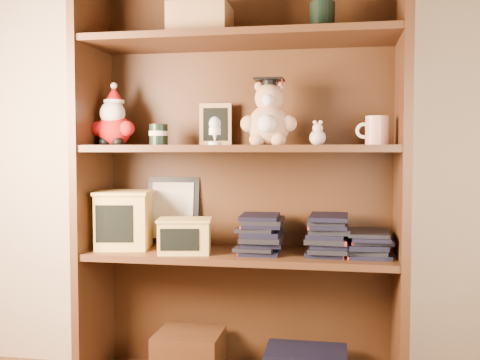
# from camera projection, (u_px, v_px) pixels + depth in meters

# --- Properties ---
(bookcase) EXTENTS (1.20, 0.35, 1.60)m
(bookcase) POSITION_uv_depth(u_px,v_px,m) (242.00, 190.00, 2.15)
(bookcase) COLOR #462814
(bookcase) RESTS_ON ground
(shelf_lower) EXTENTS (1.14, 0.33, 0.02)m
(shelf_lower) POSITION_uv_depth(u_px,v_px,m) (240.00, 255.00, 2.11)
(shelf_lower) COLOR #462814
(shelf_lower) RESTS_ON ground
(shelf_upper) EXTENTS (1.14, 0.33, 0.02)m
(shelf_upper) POSITION_uv_depth(u_px,v_px,m) (240.00, 149.00, 2.09)
(shelf_upper) COLOR #462814
(shelf_upper) RESTS_ON ground
(santa_plush) EXTENTS (0.18, 0.13, 0.25)m
(santa_plush) POSITION_uv_depth(u_px,v_px,m) (114.00, 122.00, 2.17)
(santa_plush) COLOR #A50F0F
(santa_plush) RESTS_ON shelf_upper
(teachers_tin) EXTENTS (0.07, 0.07, 0.08)m
(teachers_tin) POSITION_uv_depth(u_px,v_px,m) (159.00, 135.00, 2.14)
(teachers_tin) COLOR black
(teachers_tin) RESTS_ON shelf_upper
(chalkboard_plaque) EXTENTS (0.13, 0.07, 0.17)m
(chalkboard_plaque) POSITION_uv_depth(u_px,v_px,m) (216.00, 125.00, 2.22)
(chalkboard_plaque) COLOR #9E7547
(chalkboard_plaque) RESTS_ON shelf_upper
(egg_cup) EXTENTS (0.05, 0.05, 0.10)m
(egg_cup) POSITION_uv_depth(u_px,v_px,m) (215.00, 130.00, 2.03)
(egg_cup) COLOR white
(egg_cup) RESTS_ON shelf_upper
(grad_teddy_bear) EXTENTS (0.21, 0.18, 0.25)m
(grad_teddy_bear) POSITION_uv_depth(u_px,v_px,m) (269.00, 119.00, 2.06)
(grad_teddy_bear) COLOR tan
(grad_teddy_bear) RESTS_ON shelf_upper
(pink_figurine) EXTENTS (0.06, 0.06, 0.09)m
(pink_figurine) POSITION_uv_depth(u_px,v_px,m) (318.00, 135.00, 2.04)
(pink_figurine) COLOR beige
(pink_figurine) RESTS_ON shelf_upper
(teacher_mug) EXTENTS (0.12, 0.08, 0.10)m
(teacher_mug) POSITION_uv_depth(u_px,v_px,m) (376.00, 131.00, 2.00)
(teacher_mug) COLOR silver
(teacher_mug) RESTS_ON shelf_upper
(certificate_frame) EXTENTS (0.22, 0.06, 0.27)m
(certificate_frame) POSITION_uv_depth(u_px,v_px,m) (173.00, 210.00, 2.29)
(certificate_frame) COLOR black
(certificate_frame) RESTS_ON shelf_lower
(treats_box) EXTENTS (0.24, 0.24, 0.22)m
(treats_box) POSITION_uv_depth(u_px,v_px,m) (124.00, 219.00, 2.18)
(treats_box) COLOR tan
(treats_box) RESTS_ON shelf_lower
(pencils_box) EXTENTS (0.22, 0.17, 0.13)m
(pencils_box) POSITION_uv_depth(u_px,v_px,m) (185.00, 235.00, 2.08)
(pencils_box) COLOR tan
(pencils_box) RESTS_ON shelf_lower
(book_stack_left) EXTENTS (0.14, 0.20, 0.14)m
(book_stack_left) POSITION_uv_depth(u_px,v_px,m) (260.00, 233.00, 2.09)
(book_stack_left) COLOR black
(book_stack_left) RESTS_ON shelf_lower
(book_stack_mid) EXTENTS (0.14, 0.20, 0.14)m
(book_stack_mid) POSITION_uv_depth(u_px,v_px,m) (328.00, 235.00, 2.05)
(book_stack_mid) COLOR black
(book_stack_mid) RESTS_ON shelf_lower
(book_stack_right) EXTENTS (0.14, 0.20, 0.10)m
(book_stack_right) POSITION_uv_depth(u_px,v_px,m) (368.00, 243.00, 2.03)
(book_stack_right) COLOR black
(book_stack_right) RESTS_ON shelf_lower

